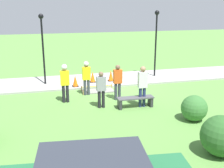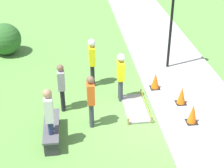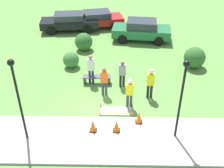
# 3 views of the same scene
# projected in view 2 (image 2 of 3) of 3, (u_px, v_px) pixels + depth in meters

# --- Properties ---
(ground_plane) EXTENTS (60.00, 60.00, 0.00)m
(ground_plane) POSITION_uv_depth(u_px,v_px,m) (157.00, 121.00, 10.80)
(ground_plane) COLOR #5B8E42
(sidewalk) EXTENTS (28.00, 3.02, 0.10)m
(sidewalk) POSITION_uv_depth(u_px,v_px,m) (203.00, 116.00, 10.95)
(sidewalk) COLOR #9E9E99
(sidewalk) RESTS_ON ground_plane
(wet_concrete_patch) EXTENTS (1.71, 0.78, 0.26)m
(wet_concrete_patch) POSITION_uv_depth(u_px,v_px,m) (135.00, 108.00, 11.36)
(wet_concrete_patch) COLOR gray
(wet_concrete_patch) RESTS_ON ground_plane
(traffic_cone_near_patch) EXTENTS (0.34, 0.34, 0.65)m
(traffic_cone_near_patch) POSITION_uv_depth(u_px,v_px,m) (193.00, 114.00, 10.42)
(traffic_cone_near_patch) COLOR black
(traffic_cone_near_patch) RESTS_ON sidewalk
(traffic_cone_far_patch) EXTENTS (0.34, 0.34, 0.61)m
(traffic_cone_far_patch) POSITION_uv_depth(u_px,v_px,m) (182.00, 96.00, 11.35)
(traffic_cone_far_patch) COLOR black
(traffic_cone_far_patch) RESTS_ON sidewalk
(traffic_cone_sidewalk_edge) EXTENTS (0.34, 0.34, 0.61)m
(traffic_cone_sidewalk_edge) POSITION_uv_depth(u_px,v_px,m) (155.00, 81.00, 12.20)
(traffic_cone_sidewalk_edge) COLOR black
(traffic_cone_sidewalk_edge) RESTS_ON sidewalk
(park_bench) EXTENTS (1.64, 0.44, 0.48)m
(park_bench) POSITION_uv_depth(u_px,v_px,m) (52.00, 129.00, 9.91)
(park_bench) COLOR #2D2D33
(park_bench) RESTS_ON ground_plane
(worker_supervisor) EXTENTS (0.40, 0.25, 1.74)m
(worker_supervisor) POSITION_uv_depth(u_px,v_px,m) (121.00, 73.00, 11.37)
(worker_supervisor) COLOR #383D47
(worker_supervisor) RESTS_ON ground_plane
(worker_assistant) EXTENTS (0.40, 0.26, 1.83)m
(worker_assistant) POSITION_uv_depth(u_px,v_px,m) (92.00, 58.00, 12.22)
(worker_assistant) COLOR black
(worker_assistant) RESTS_ON ground_plane
(bystander_in_orange_shirt) EXTENTS (0.40, 0.23, 1.72)m
(bystander_in_orange_shirt) POSITION_uv_depth(u_px,v_px,m) (91.00, 98.00, 10.14)
(bystander_in_orange_shirt) COLOR #383D47
(bystander_in_orange_shirt) RESTS_ON ground_plane
(bystander_in_gray_shirt) EXTENTS (0.40, 0.24, 1.86)m
(bystander_in_gray_shirt) POSITION_uv_depth(u_px,v_px,m) (49.00, 115.00, 9.26)
(bystander_in_gray_shirt) COLOR navy
(bystander_in_gray_shirt) RESTS_ON ground_plane
(bystander_in_white_shirt) EXTENTS (0.40, 0.22, 1.65)m
(bystander_in_white_shirt) POSITION_uv_depth(u_px,v_px,m) (62.00, 85.00, 10.91)
(bystander_in_white_shirt) COLOR black
(bystander_in_white_shirt) RESTS_ON ground_plane
(lamppost_near) EXTENTS (0.28, 0.28, 3.86)m
(lamppost_near) POSITION_uv_depth(u_px,v_px,m) (173.00, 5.00, 12.54)
(lamppost_near) COLOR black
(lamppost_near) RESTS_ON sidewalk
(shrub_rounded_near) EXTENTS (1.36, 1.36, 1.36)m
(shrub_rounded_near) POSITION_uv_depth(u_px,v_px,m) (5.00, 39.00, 14.77)
(shrub_rounded_near) COLOR #2D6028
(shrub_rounded_near) RESTS_ON ground_plane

